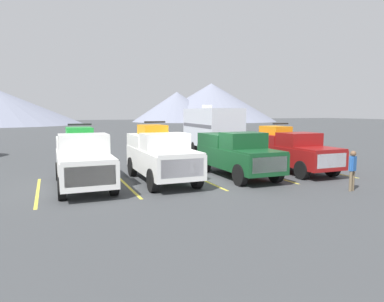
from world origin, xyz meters
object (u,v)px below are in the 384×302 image
(pickup_truck_c, at_px, (236,153))
(camper_trailer_a, at_px, (211,127))
(person_a, at_px, (353,168))
(pickup_truck_a, at_px, (83,158))
(pickup_truck_d, at_px, (289,149))
(pickup_truck_b, at_px, (160,154))

(pickup_truck_c, bearing_deg, camper_trailer_a, 71.24)
(person_a, bearing_deg, camper_trailer_a, 87.66)
(pickup_truck_a, bearing_deg, pickup_truck_d, -1.10)
(person_a, bearing_deg, pickup_truck_a, 152.87)
(camper_trailer_a, bearing_deg, person_a, -92.34)
(pickup_truck_c, height_order, person_a, pickup_truck_c)
(pickup_truck_c, relative_size, person_a, 3.32)
(pickup_truck_a, xyz_separation_m, camper_trailer_a, (10.31, 9.12, 0.73))
(pickup_truck_d, bearing_deg, pickup_truck_b, 179.73)
(pickup_truck_a, xyz_separation_m, pickup_truck_d, (10.42, -0.20, -0.05))
(pickup_truck_a, relative_size, pickup_truck_b, 1.06)
(pickup_truck_c, bearing_deg, pickup_truck_a, 175.78)
(pickup_truck_c, height_order, camper_trailer_a, camper_trailer_a)
(camper_trailer_a, bearing_deg, pickup_truck_b, -126.92)
(pickup_truck_b, distance_m, person_a, 8.02)
(camper_trailer_a, bearing_deg, pickup_truck_a, -138.50)
(pickup_truck_a, xyz_separation_m, pickup_truck_b, (3.33, -0.17, 0.03))
(pickup_truck_a, xyz_separation_m, person_a, (9.73, -4.99, -0.28))
(pickup_truck_c, xyz_separation_m, person_a, (2.70, -4.47, -0.23))
(pickup_truck_c, bearing_deg, pickup_truck_d, 5.40)
(pickup_truck_b, xyz_separation_m, person_a, (6.40, -4.82, -0.31))
(camper_trailer_a, bearing_deg, pickup_truck_c, -108.76)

